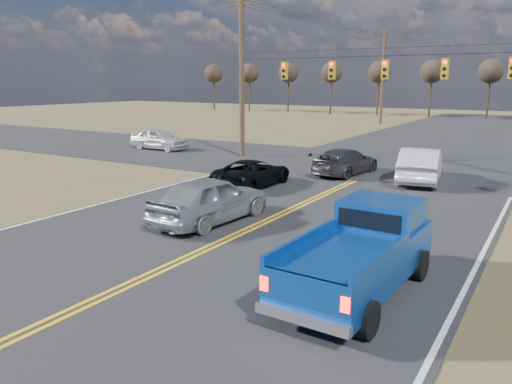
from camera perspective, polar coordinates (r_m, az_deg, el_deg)
The scene contains 12 objects.
ground at distance 12.79m, azimuth -12.02°, elevation -9.37°, with size 160.00×160.00×0.00m, color brown.
road_main at distance 20.82m, azimuth 7.18°, elevation -0.62°, with size 14.00×120.00×0.02m, color #28282B.
road_cross at distance 28.17m, azimuth 13.96°, elevation 2.57°, with size 120.00×12.00×0.02m, color #28282B.
signal_gantry at distance 27.43m, azimuth 15.41°, elevation 12.87°, with size 19.60×4.83×10.00m.
utility_poles at distance 26.82m, azimuth 13.89°, elevation 13.32°, with size 19.60×58.32×10.00m.
treeline at distance 36.44m, azimuth 18.90°, elevation 13.48°, with size 87.00×117.80×7.40m.
pickup_truck at distance 11.51m, azimuth 11.91°, elevation -6.85°, with size 2.24×5.27×1.95m.
silver_suv at distance 16.99m, azimuth -5.28°, elevation -0.79°, with size 1.90×4.73×1.61m, color #919599.
black_suv at distance 22.79m, azimuth -0.40°, elevation 2.20°, with size 2.03×4.41×1.23m, color black.
white_car_queue at distance 24.94m, azimuth 18.31°, elevation 2.96°, with size 1.75×5.01×1.65m, color silver.
dgrey_car_queue at distance 26.07m, azimuth 10.18°, elevation 3.44°, with size 1.87×4.59×1.33m, color #313035.
cross_car_west at distance 35.70m, azimuth -10.99°, elevation 5.97°, with size 4.37×1.76×1.49m, color silver.
Camera 1 is at (8.30, -8.50, 4.72)m, focal length 35.00 mm.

